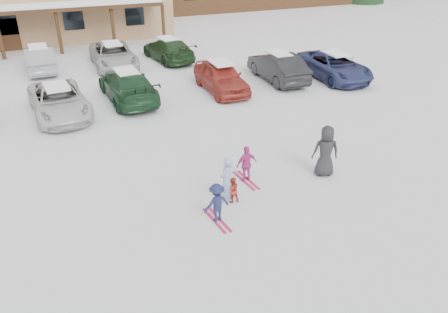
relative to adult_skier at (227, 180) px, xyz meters
name	(u,v)px	position (x,y,z in m)	size (l,w,h in m)	color
ground	(227,199)	(0.06, 0.10, -0.79)	(160.00, 160.00, 0.00)	white
adult_skier	(227,180)	(0.00, 0.00, 0.00)	(0.57, 0.38, 1.57)	#8FA3D0
toddler_red	(232,190)	(0.16, -0.08, -0.35)	(0.42, 0.33, 0.87)	red
child_navy	(217,203)	(-0.66, -0.84, -0.16)	(0.81, 0.46, 1.25)	#191F47
skis_child_navy	(217,220)	(-0.66, -0.84, -0.77)	(0.20, 1.40, 0.03)	#C21B4D
child_magenta	(247,164)	(1.10, 0.91, -0.13)	(0.77, 0.32, 1.32)	#C33183
skis_child_magenta	(246,180)	(1.10, 0.91, -0.77)	(0.20, 1.40, 0.03)	#C21B4D
bystander_dark	(326,151)	(3.79, 0.29, 0.13)	(0.90, 0.58, 1.84)	#252427
parked_car_2	(59,101)	(-4.36, 9.47, -0.09)	(2.31, 5.02, 1.39)	silver
parked_car_3	(128,86)	(-1.07, 10.25, -0.03)	(2.11, 5.19, 1.51)	#1A3F23
parked_car_4	(221,77)	(3.73, 9.83, -0.01)	(1.82, 4.53, 1.54)	#A43228
parked_car_5	(278,67)	(7.32, 10.28, 0.00)	(1.65, 4.74, 1.56)	black
parked_car_6	(334,66)	(10.46, 9.44, -0.06)	(2.41, 5.23, 1.45)	navy
parked_car_9	(40,59)	(-4.95, 17.20, -0.05)	(1.57, 4.50, 1.48)	#9D9EA1
parked_car_10	(113,55)	(-0.75, 16.44, -0.06)	(2.41, 5.22, 1.45)	#B9B9B9
parked_car_11	(168,49)	(2.78, 16.62, -0.08)	(1.99, 4.89, 1.42)	#213D1E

